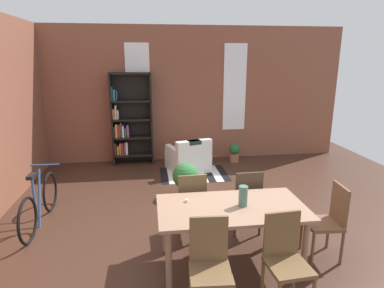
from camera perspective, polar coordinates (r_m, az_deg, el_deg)
The scene contains 18 objects.
ground_plane at distance 5.02m, azimuth 4.04°, elevation -14.16°, with size 8.95×8.95×0.00m, color #40271C.
back_wall_brick at distance 7.90m, azimuth -0.87°, elevation 8.65°, with size 7.57×0.12×3.17m, color brown.
window_pane_0 at distance 7.77m, azimuth -9.39°, elevation 9.52°, with size 0.55×0.02×2.06m, color white.
window_pane_1 at distance 8.03m, azimuth 7.48°, elevation 9.76°, with size 0.55×0.02×2.06m, color white.
dining_table at distance 3.92m, azimuth 6.90°, elevation -11.95°, with size 1.73×0.93×0.76m.
vase_on_table at distance 3.87m, azimuth 8.95°, elevation -8.99°, with size 0.11×0.11×0.24m, color #4C7266.
tealight_candle_0 at distance 3.96m, azimuth -0.93°, elevation -9.89°, with size 0.04×0.04×0.03m, color silver.
dining_chair_near_left at distance 3.35m, azimuth 3.13°, elevation -20.10°, with size 0.43×0.43×0.95m.
dining_chair_head_right at distance 4.44m, azimuth 22.86°, elevation -12.01°, with size 0.43×0.43×0.95m.
dining_chair_far_right at distance 4.69m, azimuth 9.43°, elevation -9.54°, with size 0.41×0.41×0.95m.
dining_chair_far_left at distance 4.53m, azimuth -0.15°, elevation -10.20°, with size 0.42×0.42×0.95m.
dining_chair_near_right at distance 3.55m, azimuth 16.05°, elevation -18.47°, with size 0.43×0.43×0.95m.
bookshelf_tall at distance 7.70m, azimuth -10.92°, elevation 4.01°, with size 0.93×0.31×2.12m.
armchair_white at distance 7.23m, azimuth -0.58°, elevation -2.53°, with size 1.01×1.01×0.75m.
bicycle_second at distance 5.44m, azimuth -25.12°, elevation -9.41°, with size 0.44×1.64×0.87m.
potted_plant_by_shelf at distance 7.92m, azimuth 7.43°, elevation -1.45°, with size 0.26×0.26×0.44m.
potted_plant_corner at distance 5.90m, azimuth -1.18°, elevation -5.86°, with size 0.47×0.47×0.61m.
striped_rug at distance 7.07m, azimuth 0.32°, elevation -5.28°, with size 1.44×1.04×0.01m.
Camera 1 is at (-0.92, -4.30, 2.43)m, focal length 30.45 mm.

